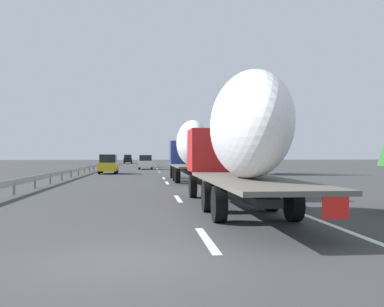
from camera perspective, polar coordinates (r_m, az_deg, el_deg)
ground_plane at (r=48.23m, az=-6.20°, el=-2.48°), size 260.00×260.00×0.00m
lane_stripe_0 at (r=10.46m, az=1.89°, el=-10.84°), size 3.20×0.20×0.01m
lane_stripe_1 at (r=19.95m, az=-1.77°, el=-5.74°), size 3.20×0.20×0.01m
lane_stripe_2 at (r=31.24m, az=-3.18°, el=-3.73°), size 3.20×0.20×0.01m
lane_stripe_3 at (r=37.38m, az=-3.59°, el=-3.14°), size 3.20×0.20×0.01m
lane_stripe_4 at (r=51.01m, az=-4.15°, el=-2.35°), size 3.20×0.20×0.01m
lane_stripe_5 at (r=52.47m, az=-4.19°, el=-2.29°), size 3.20×0.20×0.01m
lane_stripe_6 at (r=62.60m, az=-4.43°, el=-1.95°), size 3.20×0.20×0.01m
lane_stripe_7 at (r=75.86m, az=-4.64°, el=-1.64°), size 3.20×0.20×0.01m
lane_stripe_8 at (r=94.45m, az=-4.84°, el=-1.35°), size 3.20×0.20×0.01m
edge_line_right at (r=53.46m, az=-0.24°, el=-2.25°), size 110.00×0.20×0.01m
truck_lead at (r=33.00m, az=-0.19°, el=0.76°), size 12.37×2.55×4.38m
truck_trailing at (r=15.54m, az=6.04°, el=2.04°), size 14.10×2.55×4.55m
car_white_van at (r=61.02m, az=-5.91°, el=-1.10°), size 4.47×1.86×1.92m
car_red_compact at (r=72.42m, az=-5.83°, el=-0.97°), size 4.43×1.85×1.86m
car_black_suv at (r=101.60m, az=-8.11°, el=-0.72°), size 4.43×1.81×1.98m
car_yellow_coupe at (r=46.93m, az=-10.54°, el=-1.34°), size 4.31×1.80×1.98m
road_sign at (r=59.03m, az=0.42°, el=0.20°), size 0.10×0.90×3.39m
tree_1 at (r=84.12m, az=1.85°, el=1.07°), size 3.77×3.77×6.01m
tree_2 at (r=83.85m, az=1.49°, el=1.26°), size 3.19×3.19×6.86m
tree_3 at (r=44.78m, az=9.19°, el=3.03°), size 3.42×3.42×7.29m
tree_4 at (r=47.28m, az=9.28°, el=2.77°), size 3.01×3.01×7.22m
tree_5 at (r=77.18m, az=3.80°, el=1.86°), size 2.56×2.56×7.53m
guardrail_median at (r=51.61m, az=-12.85°, el=-1.68°), size 94.00×0.10×0.76m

